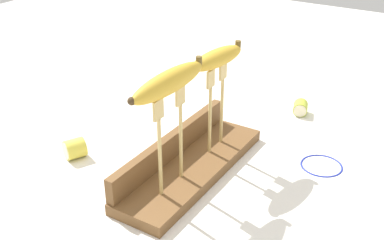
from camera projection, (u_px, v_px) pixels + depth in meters
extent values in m
plane|color=silver|center=(192.00, 173.00, 1.00)|extent=(3.00, 3.00, 0.00)
cube|color=brown|center=(192.00, 168.00, 1.00)|extent=(0.40, 0.12, 0.02)
cube|color=brown|center=(171.00, 146.00, 1.01)|extent=(0.39, 0.02, 0.05)
cylinder|color=tan|center=(160.00, 158.00, 0.86)|extent=(0.01, 0.01, 0.16)
cube|color=tan|center=(158.00, 110.00, 0.82)|extent=(0.03, 0.00, 0.04)
cylinder|color=tan|center=(181.00, 142.00, 0.92)|extent=(0.01, 0.01, 0.16)
cube|color=tan|center=(180.00, 96.00, 0.87)|extent=(0.03, 0.00, 0.04)
cylinder|color=tan|center=(210.00, 120.00, 1.00)|extent=(0.01, 0.01, 0.15)
cube|color=tan|center=(211.00, 79.00, 0.96)|extent=(0.03, 0.00, 0.04)
cylinder|color=tan|center=(222.00, 111.00, 1.04)|extent=(0.01, 0.01, 0.15)
cube|color=tan|center=(223.00, 71.00, 1.00)|extent=(0.03, 0.00, 0.04)
ellipsoid|color=gold|center=(169.00, 82.00, 0.83)|extent=(0.20, 0.05, 0.04)
cylinder|color=brown|center=(199.00, 61.00, 0.89)|extent=(0.01, 0.01, 0.02)
sphere|color=#3F2D19|center=(133.00, 102.00, 0.76)|extent=(0.01, 0.01, 0.01)
ellipsoid|color=gold|center=(217.00, 58.00, 0.96)|extent=(0.16, 0.06, 0.04)
cylinder|color=brown|center=(238.00, 45.00, 1.00)|extent=(0.01, 0.01, 0.02)
sphere|color=#3F2D19|center=(194.00, 68.00, 0.91)|extent=(0.01, 0.01, 0.01)
cylinder|color=#B2C138|center=(300.00, 108.00, 1.24)|extent=(0.05, 0.05, 0.04)
cylinder|color=beige|center=(300.00, 111.00, 1.22)|extent=(0.01, 0.03, 0.03)
cylinder|color=#DBD147|center=(75.00, 148.00, 1.05)|extent=(0.06, 0.06, 0.04)
cylinder|color=beige|center=(66.00, 151.00, 1.04)|extent=(0.02, 0.04, 0.04)
torus|color=#1E2DA5|center=(322.00, 165.00, 1.03)|extent=(0.09, 0.09, 0.00)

